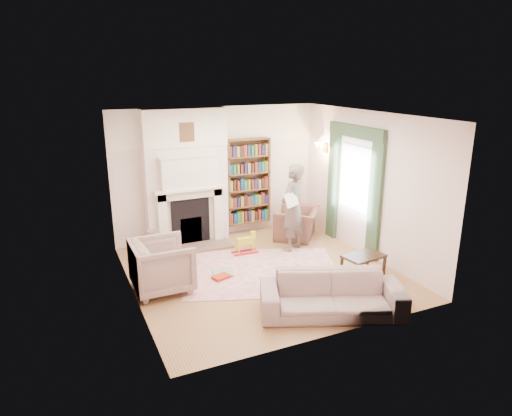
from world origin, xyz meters
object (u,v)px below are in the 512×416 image
bookcase (248,181)px  sofa (332,295)px  armchair_reading (297,223)px  rocking_horse (245,243)px  armchair_left (162,266)px  paraffin_heater (154,244)px  man_reading (293,208)px  coffee_table (363,267)px

bookcase → sofa: size_ratio=0.88×
bookcase → armchair_reading: 1.42m
sofa → rocking_horse: 2.70m
armchair_reading → armchair_left: size_ratio=1.05×
sofa → paraffin_heater: size_ratio=3.84×
man_reading → paraffin_heater: bearing=-45.8°
bookcase → paraffin_heater: bearing=-165.1°
armchair_left → sofa: 2.78m
armchair_reading → man_reading: size_ratio=0.56×
armchair_left → paraffin_heater: 1.47m
man_reading → armchair_left: bearing=-16.0°
bookcase → man_reading: (0.38, -1.37, -0.29)m
armchair_left → coffee_table: armchair_left is taller
coffee_table → paraffin_heater: paraffin_heater is taller
sofa → armchair_reading: bearing=92.2°
coffee_table → man_reading: bearing=96.4°
bookcase → man_reading: 1.45m
armchair_left → sofa: size_ratio=0.45×
armchair_left → coffee_table: (3.27, -1.04, -0.21)m
sofa → coffee_table: (1.16, 0.78, -0.08)m
man_reading → bookcase: bearing=-103.9°
armchair_left → bookcase: bearing=-50.5°
bookcase → coffee_table: size_ratio=2.64×
armchair_reading → sofa: (-1.15, -3.10, -0.01)m
coffee_table → rocking_horse: rocking_horse is taller
armchair_left → coffee_table: 3.44m
man_reading → paraffin_heater: (-2.64, 0.77, -0.61)m
sofa → rocking_horse: (-0.26, 2.69, -0.08)m
man_reading → paraffin_heater: man_reading is taller
coffee_table → paraffin_heater: size_ratio=1.27×
armchair_reading → sofa: armchair_reading is taller
bookcase → armchair_reading: bearing=-42.6°
armchair_reading → armchair_left: 3.51m
sofa → rocking_horse: bearing=118.1°
sofa → paraffin_heater: sofa is taller
rocking_horse → paraffin_heater: bearing=163.0°
armchair_left → paraffin_heater: size_ratio=1.72×
paraffin_heater → rocking_horse: 1.78m
armchair_reading → rocking_horse: size_ratio=1.93×
man_reading → armchair_reading: bearing=-156.6°
rocking_horse → sofa: bearing=-82.5°
bookcase → armchair_reading: (0.83, -0.77, -0.85)m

